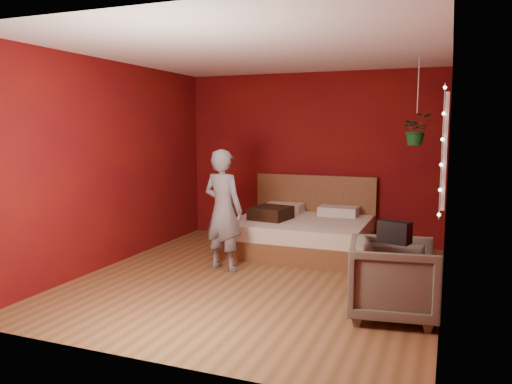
% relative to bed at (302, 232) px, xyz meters
% --- Properties ---
extents(floor, '(4.50, 4.50, 0.00)m').
position_rel_bed_xyz_m(floor, '(-0.10, -1.49, -0.27)').
color(floor, brown).
rests_on(floor, ground).
extents(room_walls, '(4.04, 4.54, 2.62)m').
position_rel_bed_xyz_m(room_walls, '(-0.10, -1.49, 1.41)').
color(room_walls, maroon).
rests_on(room_walls, ground).
extents(window, '(0.05, 0.97, 1.27)m').
position_rel_bed_xyz_m(window, '(1.87, -0.59, 1.23)').
color(window, white).
rests_on(window, room_walls).
extents(fairy_lights, '(0.04, 0.04, 1.45)m').
position_rel_bed_xyz_m(fairy_lights, '(1.84, -1.12, 1.23)').
color(fairy_lights, silver).
rests_on(fairy_lights, room_walls).
extents(bed, '(1.88, 1.59, 1.03)m').
position_rel_bed_xyz_m(bed, '(0.00, 0.00, 0.00)').
color(bed, brown).
rests_on(bed, ground).
extents(person, '(0.61, 0.47, 1.50)m').
position_rel_bed_xyz_m(person, '(-0.66, -1.27, 0.48)').
color(person, slate).
rests_on(person, ground).
extents(armchair, '(0.90, 0.88, 0.72)m').
position_rel_bed_xyz_m(armchair, '(1.49, -2.15, 0.09)').
color(armchair, '#5E5A4A').
rests_on(armchair, ground).
extents(handbag, '(0.31, 0.22, 0.20)m').
position_rel_bed_xyz_m(handbag, '(1.49, -2.22, 0.56)').
color(handbag, black).
rests_on(handbag, armchair).
extents(throw_pillow, '(0.58, 0.58, 0.18)m').
position_rel_bed_xyz_m(throw_pillow, '(-0.41, -0.21, 0.29)').
color(throw_pillow, black).
rests_on(throw_pillow, bed).
extents(hanging_plant, '(0.43, 0.40, 1.06)m').
position_rel_bed_xyz_m(hanging_plant, '(1.52, -0.32, 1.47)').
color(hanging_plant, silver).
rests_on(hanging_plant, room_walls).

